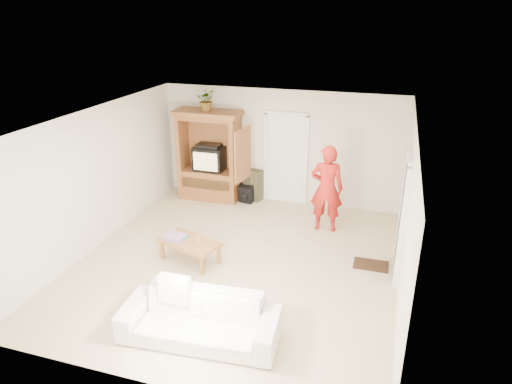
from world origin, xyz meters
TOP-DOWN VIEW (x-y plane):
  - floor at (0.00, 0.00)m, footprint 6.00×6.00m
  - ceiling at (0.00, 0.00)m, footprint 6.00×6.00m
  - wall_back at (0.00, 3.00)m, footprint 5.50×0.00m
  - wall_front at (0.00, -3.00)m, footprint 5.50×0.00m
  - wall_left at (-2.75, 0.00)m, footprint 0.00×6.00m
  - wall_right at (2.75, 0.00)m, footprint 0.00×6.00m
  - armoire at (-1.58, 2.66)m, footprint 1.82×1.14m
  - door_back at (0.15, 2.97)m, footprint 0.85×0.05m
  - doorway_right at (2.73, 0.60)m, footprint 0.05×0.90m
  - framed_picture at (2.73, 1.90)m, footprint 0.03×0.60m
  - doormat at (2.30, 0.60)m, footprint 0.60×0.40m
  - plant at (-1.60, 2.63)m, footprint 0.53×0.49m
  - man at (1.28, 1.78)m, footprint 0.68×0.47m
  - sofa at (0.18, -2.04)m, footprint 2.22×1.00m
  - coffee_table at (-0.82, -0.20)m, footprint 1.21×0.89m
  - towel at (-1.10, -0.20)m, footprint 0.41×0.32m
  - candle at (-0.67, -0.15)m, footprint 0.08×0.08m
  - backpack_black at (-0.69, 2.61)m, footprint 0.34×0.23m
  - backpack_olive at (-0.58, 2.85)m, footprint 0.44×0.37m

SIDE VIEW (x-z plane):
  - floor at x=0.00m, z-range 0.00..0.00m
  - doormat at x=2.30m, z-range 0.00..0.02m
  - backpack_black at x=-0.69m, z-range 0.00..0.39m
  - sofa at x=0.18m, z-range 0.00..0.63m
  - coffee_table at x=-0.82m, z-range 0.15..0.55m
  - backpack_olive at x=-0.58m, z-range 0.00..0.73m
  - towel at x=-1.10m, z-range 0.40..0.48m
  - candle at x=-0.67m, z-range 0.40..0.50m
  - man at x=1.28m, z-range 0.00..1.79m
  - armoire at x=-1.58m, z-range -0.14..1.96m
  - door_back at x=0.15m, z-range 0.00..2.04m
  - doorway_right at x=2.73m, z-range 0.00..2.04m
  - wall_back at x=0.00m, z-range -1.45..4.05m
  - wall_front at x=0.00m, z-range -1.45..4.05m
  - wall_left at x=-2.75m, z-range -1.70..4.30m
  - wall_right at x=2.75m, z-range -1.70..4.30m
  - framed_picture at x=2.73m, z-range 1.36..1.84m
  - plant at x=-1.60m, z-range 2.10..2.58m
  - ceiling at x=0.00m, z-range 2.60..2.60m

